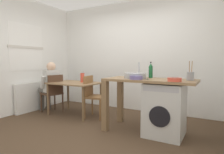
{
  "coord_description": "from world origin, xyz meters",
  "views": [
    {
      "loc": [
        1.97,
        -2.72,
        1.21
      ],
      "look_at": [
        0.17,
        0.45,
        0.92
      ],
      "focal_mm": 30.8,
      "sensor_mm": 36.0,
      "label": 1
    }
  ],
  "objects_px": {
    "washing_machine": "(165,109)",
    "utensil_crock": "(190,76)",
    "mixing_bowl": "(136,77)",
    "colander": "(175,79)",
    "seated_person": "(50,84)",
    "vase": "(82,78)",
    "chair_person_seat": "(53,91)",
    "bottle_tall_green": "(151,71)",
    "chair_opposite": "(93,94)",
    "dining_table": "(75,87)"
  },
  "relations": [
    {
      "from": "dining_table",
      "to": "vase",
      "type": "height_order",
      "value": "vase"
    },
    {
      "from": "seated_person",
      "to": "washing_machine",
      "type": "relative_size",
      "value": 1.4
    },
    {
      "from": "chair_opposite",
      "to": "bottle_tall_green",
      "type": "bearing_deg",
      "value": 78.17
    },
    {
      "from": "colander",
      "to": "chair_person_seat",
      "type": "bearing_deg",
      "value": 173.17
    },
    {
      "from": "utensil_crock",
      "to": "colander",
      "type": "distance_m",
      "value": 0.33
    },
    {
      "from": "washing_machine",
      "to": "bottle_tall_green",
      "type": "distance_m",
      "value": 0.72
    },
    {
      "from": "chair_person_seat",
      "to": "washing_machine",
      "type": "xyz_separation_m",
      "value": [
        2.65,
        -0.12,
        -0.08
      ]
    },
    {
      "from": "washing_machine",
      "to": "bottle_tall_green",
      "type": "bearing_deg",
      "value": 147.05
    },
    {
      "from": "utensil_crock",
      "to": "vase",
      "type": "bearing_deg",
      "value": 172.94
    },
    {
      "from": "chair_person_seat",
      "to": "seated_person",
      "type": "distance_m",
      "value": 0.23
    },
    {
      "from": "washing_machine",
      "to": "vase",
      "type": "relative_size",
      "value": 4.06
    },
    {
      "from": "dining_table",
      "to": "mixing_bowl",
      "type": "distance_m",
      "value": 1.76
    },
    {
      "from": "dining_table",
      "to": "seated_person",
      "type": "distance_m",
      "value": 0.71
    },
    {
      "from": "utensil_crock",
      "to": "vase",
      "type": "relative_size",
      "value": 1.42
    },
    {
      "from": "bottle_tall_green",
      "to": "utensil_crock",
      "type": "bearing_deg",
      "value": -12.43
    },
    {
      "from": "chair_person_seat",
      "to": "bottle_tall_green",
      "type": "bearing_deg",
      "value": -74.78
    },
    {
      "from": "vase",
      "to": "colander",
      "type": "bearing_deg",
      "value": -14.59
    },
    {
      "from": "chair_person_seat",
      "to": "bottle_tall_green",
      "type": "relative_size",
      "value": 3.15
    },
    {
      "from": "washing_machine",
      "to": "colander",
      "type": "relative_size",
      "value": 4.3
    },
    {
      "from": "dining_table",
      "to": "chair_opposite",
      "type": "distance_m",
      "value": 0.5
    },
    {
      "from": "dining_table",
      "to": "chair_opposite",
      "type": "xyz_separation_m",
      "value": [
        0.48,
        0.04,
        -0.14
      ]
    },
    {
      "from": "dining_table",
      "to": "colander",
      "type": "distance_m",
      "value": 2.36
    },
    {
      "from": "vase",
      "to": "chair_opposite",
      "type": "bearing_deg",
      "value": -10.59
    },
    {
      "from": "seated_person",
      "to": "washing_machine",
      "type": "height_order",
      "value": "seated_person"
    },
    {
      "from": "chair_person_seat",
      "to": "colander",
      "type": "distance_m",
      "value": 2.89
    },
    {
      "from": "seated_person",
      "to": "vase",
      "type": "xyz_separation_m",
      "value": [
        0.85,
        0.18,
        0.17
      ]
    },
    {
      "from": "bottle_tall_green",
      "to": "mixing_bowl",
      "type": "xyz_separation_m",
      "value": [
        -0.11,
        -0.4,
        -0.1
      ]
    },
    {
      "from": "dining_table",
      "to": "mixing_bowl",
      "type": "bearing_deg",
      "value": -14.58
    },
    {
      "from": "mixing_bowl",
      "to": "vase",
      "type": "bearing_deg",
      "value": 160.66
    },
    {
      "from": "washing_machine",
      "to": "mixing_bowl",
      "type": "xyz_separation_m",
      "value": [
        -0.42,
        -0.2,
        0.52
      ]
    },
    {
      "from": "bottle_tall_green",
      "to": "vase",
      "type": "xyz_separation_m",
      "value": [
        -1.64,
        0.14,
        -0.2
      ]
    },
    {
      "from": "dining_table",
      "to": "chair_person_seat",
      "type": "bearing_deg",
      "value": -167.93
    },
    {
      "from": "colander",
      "to": "mixing_bowl",
      "type": "bearing_deg",
      "value": 178.12
    },
    {
      "from": "chair_person_seat",
      "to": "washing_machine",
      "type": "relative_size",
      "value": 1.05
    },
    {
      "from": "chair_opposite",
      "to": "washing_machine",
      "type": "distance_m",
      "value": 1.65
    },
    {
      "from": "washing_machine",
      "to": "vase",
      "type": "distance_m",
      "value": 2.02
    },
    {
      "from": "chair_person_seat",
      "to": "vase",
      "type": "height_order",
      "value": "vase"
    },
    {
      "from": "bottle_tall_green",
      "to": "vase",
      "type": "bearing_deg",
      "value": 175.21
    },
    {
      "from": "washing_machine",
      "to": "utensil_crock",
      "type": "bearing_deg",
      "value": 8.1
    },
    {
      "from": "seated_person",
      "to": "colander",
      "type": "xyz_separation_m",
      "value": [
        2.99,
        -0.38,
        0.28
      ]
    },
    {
      "from": "chair_person_seat",
      "to": "bottle_tall_green",
      "type": "xyz_separation_m",
      "value": [
        2.34,
        0.08,
        0.54
      ]
    },
    {
      "from": "washing_machine",
      "to": "mixing_bowl",
      "type": "bearing_deg",
      "value": -154.91
    },
    {
      "from": "vase",
      "to": "washing_machine",
      "type": "bearing_deg",
      "value": -9.86
    },
    {
      "from": "chair_person_seat",
      "to": "chair_opposite",
      "type": "bearing_deg",
      "value": -68.06
    },
    {
      "from": "chair_opposite",
      "to": "washing_machine",
      "type": "relative_size",
      "value": 1.05
    },
    {
      "from": "chair_opposite",
      "to": "mixing_bowl",
      "type": "relative_size",
      "value": 4.17
    },
    {
      "from": "chair_person_seat",
      "to": "utensil_crock",
      "type": "distance_m",
      "value": 3.06
    },
    {
      "from": "seated_person",
      "to": "vase",
      "type": "height_order",
      "value": "seated_person"
    },
    {
      "from": "chair_opposite",
      "to": "utensil_crock",
      "type": "relative_size",
      "value": 3.0
    },
    {
      "from": "chair_opposite",
      "to": "dining_table",
      "type": "bearing_deg",
      "value": -93.82
    }
  ]
}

